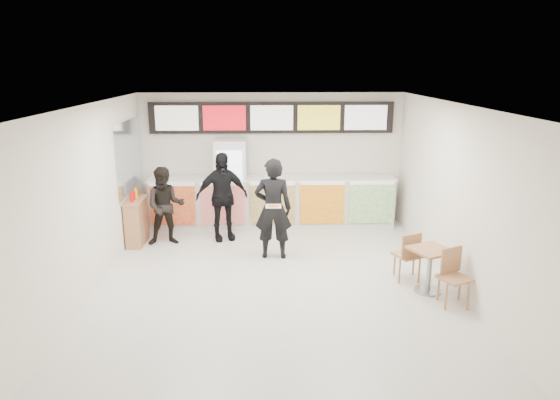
{
  "coord_description": "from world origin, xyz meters",
  "views": [
    {
      "loc": [
        -0.16,
        -7.91,
        3.61
      ],
      "look_at": [
        0.12,
        1.2,
        1.12
      ],
      "focal_mm": 32.0,
      "sensor_mm": 36.0,
      "label": 1
    }
  ],
  "objects_px": {
    "customer_main": "(273,209)",
    "customer_mid": "(222,197)",
    "drinks_fridge": "(231,184)",
    "customer_left": "(166,206)",
    "condiment_ledge": "(137,221)",
    "cafe_table": "(430,262)",
    "service_counter": "(272,202)"
  },
  "relations": [
    {
      "from": "service_counter",
      "to": "drinks_fridge",
      "type": "relative_size",
      "value": 2.78
    },
    {
      "from": "customer_main",
      "to": "customer_left",
      "type": "height_order",
      "value": "customer_main"
    },
    {
      "from": "customer_main",
      "to": "customer_left",
      "type": "bearing_deg",
      "value": -17.26
    },
    {
      "from": "customer_mid",
      "to": "condiment_ledge",
      "type": "distance_m",
      "value": 1.82
    },
    {
      "from": "drinks_fridge",
      "to": "customer_left",
      "type": "height_order",
      "value": "drinks_fridge"
    },
    {
      "from": "service_counter",
      "to": "customer_left",
      "type": "height_order",
      "value": "customer_left"
    },
    {
      "from": "condiment_ledge",
      "to": "customer_left",
      "type": "bearing_deg",
      "value": -4.03
    },
    {
      "from": "service_counter",
      "to": "customer_main",
      "type": "xyz_separation_m",
      "value": [
        -0.02,
        -1.96,
        0.4
      ]
    },
    {
      "from": "customer_mid",
      "to": "customer_left",
      "type": "bearing_deg",
      "value": 175.19
    },
    {
      "from": "drinks_fridge",
      "to": "customer_mid",
      "type": "bearing_deg",
      "value": -98.39
    },
    {
      "from": "drinks_fridge",
      "to": "customer_main",
      "type": "relative_size",
      "value": 1.03
    },
    {
      "from": "customer_main",
      "to": "customer_left",
      "type": "relative_size",
      "value": 1.2
    },
    {
      "from": "service_counter",
      "to": "customer_main",
      "type": "distance_m",
      "value": 2.0
    },
    {
      "from": "drinks_fridge",
      "to": "customer_main",
      "type": "xyz_separation_m",
      "value": [
        0.92,
        -1.97,
        -0.03
      ]
    },
    {
      "from": "customer_left",
      "to": "customer_mid",
      "type": "distance_m",
      "value": 1.17
    },
    {
      "from": "drinks_fridge",
      "to": "cafe_table",
      "type": "relative_size",
      "value": 1.29
    },
    {
      "from": "customer_main",
      "to": "customer_mid",
      "type": "relative_size",
      "value": 1.04
    },
    {
      "from": "customer_mid",
      "to": "customer_main",
      "type": "bearing_deg",
      "value": -63.26
    },
    {
      "from": "drinks_fridge",
      "to": "customer_main",
      "type": "bearing_deg",
      "value": -65.02
    },
    {
      "from": "customer_left",
      "to": "cafe_table",
      "type": "bearing_deg",
      "value": -35.09
    },
    {
      "from": "customer_main",
      "to": "customer_mid",
      "type": "xyz_separation_m",
      "value": [
        -1.05,
        1.06,
        -0.03
      ]
    },
    {
      "from": "customer_left",
      "to": "cafe_table",
      "type": "relative_size",
      "value": 1.05
    },
    {
      "from": "customer_main",
      "to": "cafe_table",
      "type": "distance_m",
      "value": 3.01
    },
    {
      "from": "customer_main",
      "to": "service_counter",
      "type": "bearing_deg",
      "value": -87.63
    },
    {
      "from": "customer_left",
      "to": "service_counter",
      "type": "bearing_deg",
      "value": 19.7
    },
    {
      "from": "drinks_fridge",
      "to": "customer_left",
      "type": "xyz_separation_m",
      "value": [
        -1.26,
        -1.17,
        -0.19
      ]
    },
    {
      "from": "service_counter",
      "to": "customer_main",
      "type": "relative_size",
      "value": 2.86
    },
    {
      "from": "customer_left",
      "to": "condiment_ledge",
      "type": "bearing_deg",
      "value": 167.93
    },
    {
      "from": "customer_main",
      "to": "condiment_ledge",
      "type": "xyz_separation_m",
      "value": [
        -2.8,
        0.84,
        -0.49
      ]
    },
    {
      "from": "drinks_fridge",
      "to": "customer_main",
      "type": "height_order",
      "value": "drinks_fridge"
    },
    {
      "from": "cafe_table",
      "to": "service_counter",
      "type": "bearing_deg",
      "value": 101.08
    },
    {
      "from": "service_counter",
      "to": "drinks_fridge",
      "type": "xyz_separation_m",
      "value": [
        -0.93,
        0.02,
        0.43
      ]
    }
  ]
}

